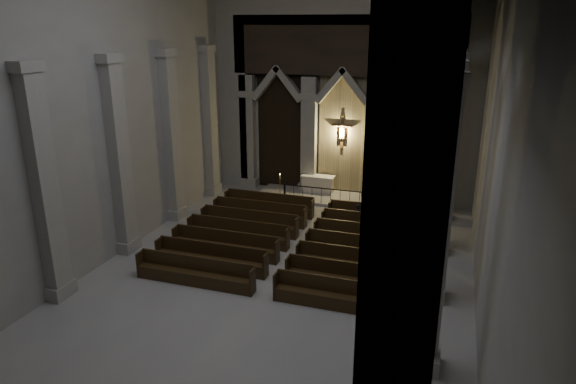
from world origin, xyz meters
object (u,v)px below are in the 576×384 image
(candle_stand_right, at_px, (395,204))
(altar_rail, at_px, (331,194))
(altar, at_px, (318,184))
(worshipper, at_px, (358,217))
(pews, at_px, (298,244))
(candle_stand_left, at_px, (280,193))

(candle_stand_right, bearing_deg, altar_rail, -173.27)
(altar_rail, bearing_deg, altar, 123.51)
(altar_rail, distance_m, worshipper, 3.14)
(worshipper, bearing_deg, altar_rail, 114.60)
(pews, bearing_deg, altar_rail, 90.00)
(pews, bearing_deg, candle_stand_left, 115.50)
(candle_stand_right, relative_size, worshipper, 1.11)
(altar, distance_m, candle_stand_left, 2.35)
(pews, distance_m, worshipper, 3.80)
(altar_rail, bearing_deg, pews, -90.00)
(altar, relative_size, worshipper, 1.57)
(altar, xyz_separation_m, pews, (1.16, -7.54, -0.28))
(candle_stand_left, distance_m, pews, 6.49)
(altar_rail, xyz_separation_m, worshipper, (1.89, -2.50, -0.08))
(candle_stand_left, relative_size, pews, 0.15)
(pews, bearing_deg, altar, 98.71)
(candle_stand_right, height_order, pews, candle_stand_right)
(altar, bearing_deg, worshipper, -54.34)
(altar_rail, bearing_deg, worshipper, -52.91)
(altar, xyz_separation_m, altar_rail, (1.16, -1.74, 0.05))
(candle_stand_left, bearing_deg, worshipper, -28.75)
(candle_stand_left, relative_size, worshipper, 1.30)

